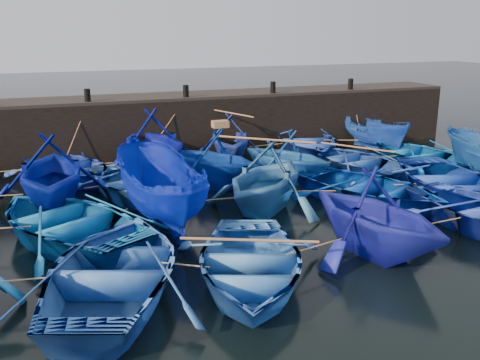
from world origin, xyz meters
name	(u,v)px	position (x,y,z in m)	size (l,w,h in m)	color
ground	(282,235)	(0.00, 0.00, 0.00)	(120.00, 120.00, 0.00)	black
quay_wall	(181,126)	(0.00, 10.50, 1.25)	(26.00, 2.50, 2.50)	black
quay_top	(181,96)	(0.00, 10.50, 2.56)	(26.00, 2.50, 0.12)	black
bollard_1	(87,95)	(-4.00, 9.60, 2.87)	(0.24, 0.24, 0.50)	black
bollard_2	(186,91)	(0.00, 9.60, 2.87)	(0.24, 0.24, 0.50)	black
bollard_3	(273,87)	(4.00, 9.60, 2.87)	(0.24, 0.24, 0.50)	black
bollard_4	(351,84)	(8.00, 9.60, 2.87)	(0.24, 0.24, 0.50)	black
boat_1	(68,168)	(-5.07, 7.60, 0.51)	(3.50, 4.90, 1.02)	#1A3AC3
boat_2	(154,142)	(-1.87, 7.55, 1.24)	(4.08, 4.73, 2.49)	#0611A8
boat_3	(229,138)	(1.48, 8.34, 1.01)	(3.32, 3.85, 2.02)	#1A3596
boat_4	(306,141)	(5.14, 8.46, 0.57)	(3.90, 5.46, 1.13)	#183A95
boat_5	(375,134)	(8.37, 7.88, 0.77)	(1.51, 4.00, 1.55)	#1543B7
boat_7	(52,170)	(-5.66, 4.55, 1.23)	(4.02, 4.66, 2.45)	#001087
boat_8	(135,183)	(-3.12, 4.69, 0.51)	(3.49, 4.88, 1.01)	#3271C3
boat_9	(212,158)	(-0.34, 5.02, 1.05)	(3.45, 4.00, 2.11)	#032F93
boat_10	(286,156)	(2.38, 4.73, 0.97)	(3.17, 3.68, 1.94)	#165BB3
boat_11	(356,161)	(5.37, 4.76, 0.51)	(3.48, 4.87, 1.01)	#184390
boat_12	(420,154)	(8.35, 4.74, 0.52)	(3.56, 4.98, 1.03)	#05529F
boat_14	(68,221)	(-5.43, 1.57, 0.57)	(3.94, 5.51, 1.14)	#095698
boat_15	(158,190)	(-2.91, 2.05, 1.02)	(1.99, 5.28, 2.04)	#0218A3
boat_16	(266,177)	(0.35, 1.93, 1.11)	(3.64, 4.22, 2.22)	#2764A3
boat_17	(370,188)	(3.73, 1.40, 0.53)	(3.68, 5.15, 1.07)	#002F8D
boat_18	(447,180)	(6.55, 1.16, 0.57)	(3.96, 5.53, 1.15)	#0C309E
boat_21	(117,268)	(-4.65, -1.73, 0.57)	(3.94, 5.51, 1.14)	#1F4F9F
boat_22	(249,263)	(-1.90, -2.36, 0.50)	(3.48, 4.86, 1.01)	blue
boat_23	(375,213)	(1.56, -1.97, 1.10)	(3.60, 4.18, 2.20)	#141DA3
wooden_crate	(220,124)	(-0.04, 5.02, 2.22)	(0.55, 0.37, 0.24)	olive
mooring_ropes	(210,162)	(-0.41, 5.15, 0.88)	(18.07, 12.05, 2.10)	tan
loose_oars	(278,150)	(1.32, 3.17, 1.60)	(9.53, 12.78, 1.27)	#99724C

